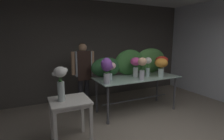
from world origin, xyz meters
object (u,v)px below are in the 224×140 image
at_px(side_table_white, 70,106).
at_px(vase_sunset_stock, 161,65).
at_px(vase_scarlet_lilies, 162,62).
at_px(vase_white_roses_tall, 61,81).
at_px(florist, 83,69).
at_px(vase_peach_ranunculus, 142,66).
at_px(vase_fuchsia_carnations, 136,64).
at_px(vase_violet_roses, 107,68).
at_px(vase_blush_peonies, 109,68).
at_px(vase_ivory_anemones, 148,65).
at_px(display_table_glass, 137,82).

relative_size(side_table_white, vase_sunset_stock, 1.73).
bearing_deg(vase_scarlet_lilies, vase_white_roses_tall, -165.91).
height_order(florist, vase_peach_ranunculus, florist).
bearing_deg(florist, side_table_white, -115.16).
relative_size(vase_peach_ranunculus, vase_fuchsia_carnations, 1.06).
xyz_separation_m(vase_sunset_stock, vase_white_roses_tall, (-2.38, -0.43, -0.04)).
bearing_deg(vase_fuchsia_carnations, side_table_white, -158.80).
relative_size(side_table_white, vase_scarlet_lilies, 1.67).
xyz_separation_m(vase_peach_ranunculus, vase_fuchsia_carnations, (0.03, 0.31, 0.00)).
bearing_deg(vase_white_roses_tall, vase_scarlet_lilies, 14.09).
relative_size(vase_peach_ranunculus, vase_white_roses_tall, 0.89).
height_order(vase_violet_roses, vase_scarlet_lilies, vase_violet_roses).
distance_m(side_table_white, vase_fuchsia_carnations, 1.89).
bearing_deg(vase_blush_peonies, side_table_white, -147.37).
relative_size(side_table_white, vase_fuchsia_carnations, 1.64).
relative_size(side_table_white, vase_ivory_anemones, 1.67).
bearing_deg(side_table_white, vase_scarlet_lilies, 14.80).
xyz_separation_m(vase_violet_roses, vase_fuchsia_carnations, (0.86, 0.27, -0.01)).
bearing_deg(vase_peach_ranunculus, vase_ivory_anemones, 36.09).
bearing_deg(vase_peach_ranunculus, vase_sunset_stock, 7.24).
bearing_deg(vase_blush_peonies, display_table_glass, 1.01).
distance_m(side_table_white, florist, 1.49).
distance_m(side_table_white, vase_blush_peonies, 1.29).
xyz_separation_m(display_table_glass, vase_blush_peonies, (-0.73, -0.01, 0.41)).
height_order(vase_fuchsia_carnations, vase_scarlet_lilies, vase_fuchsia_carnations).
xyz_separation_m(florist, vase_white_roses_tall, (-0.74, -1.31, 0.09)).
bearing_deg(vase_sunset_stock, vase_blush_peonies, 169.95).
xyz_separation_m(florist, vase_scarlet_lilies, (1.85, -0.66, 0.15)).
height_order(vase_ivory_anemones, vase_sunset_stock, vase_ivory_anemones).
bearing_deg(florist, vase_violet_roses, -76.67).
distance_m(display_table_glass, side_table_white, 1.86).
height_order(florist, vase_sunset_stock, florist).
xyz_separation_m(display_table_glass, florist, (-1.12, 0.65, 0.29)).
height_order(vase_blush_peonies, vase_ivory_anemones, vase_ivory_anemones).
bearing_deg(vase_scarlet_lilies, side_table_white, -165.20).
distance_m(side_table_white, vase_scarlet_lilies, 2.60).
distance_m(florist, vase_sunset_stock, 1.87).
bearing_deg(florist, vase_white_roses_tall, -119.50).
xyz_separation_m(side_table_white, florist, (0.62, 1.31, 0.36)).
distance_m(vase_fuchsia_carnations, vase_scarlet_lilies, 0.77).
xyz_separation_m(vase_violet_roses, vase_peach_ranunculus, (0.83, -0.04, -0.01)).
height_order(vase_violet_roses, vase_white_roses_tall, vase_violet_roses).
distance_m(florist, vase_peach_ranunculus, 1.43).
relative_size(vase_blush_peonies, vase_peach_ranunculus, 0.81).
bearing_deg(vase_blush_peonies, vase_peach_ranunculus, -24.32).
height_order(side_table_white, vase_ivory_anemones, vase_ivory_anemones).
relative_size(vase_peach_ranunculus, vase_scarlet_lilies, 1.08).
bearing_deg(side_table_white, vase_ivory_anemones, 16.57).
relative_size(vase_blush_peonies, vase_white_roses_tall, 0.73).
xyz_separation_m(vase_blush_peonies, vase_ivory_anemones, (0.99, -0.05, 0.01)).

